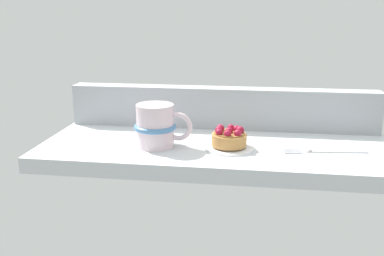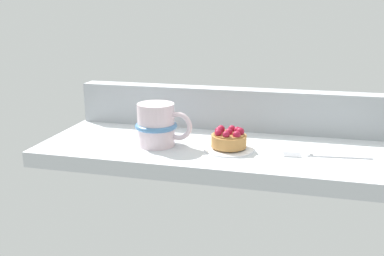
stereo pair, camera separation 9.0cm
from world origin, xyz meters
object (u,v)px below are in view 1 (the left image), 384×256
object	(u,v)px
dessert_plate	(229,147)
dessert_fork	(324,151)
coffee_mug	(156,126)
raspberry_tart	(229,137)

from	to	relation	value
dessert_plate	dessert_fork	xyz separation A→B (cm)	(19.63, 0.12, -0.03)
dessert_plate	dessert_fork	bearing A→B (deg)	0.35
dessert_plate	dessert_fork	distance (cm)	19.63
dessert_plate	coffee_mug	distance (cm)	16.00
dessert_plate	coffee_mug	world-z (taller)	coffee_mug
dessert_plate	raspberry_tart	xyz separation A→B (cm)	(-0.01, 0.03, 2.09)
dessert_fork	coffee_mug	bearing A→B (deg)	-178.48
dessert_plate	raspberry_tart	distance (cm)	2.10
raspberry_tart	dessert_fork	size ratio (longest dim) A/B	0.42
coffee_mug	raspberry_tart	bearing A→B (deg)	3.11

